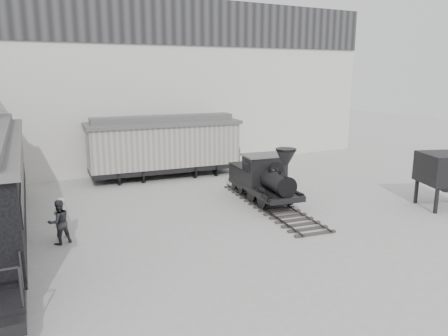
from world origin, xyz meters
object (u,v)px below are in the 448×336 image
visitor_b (59,222)px  coal_hopper (448,172)px  locomotive (265,181)px  visitor_a (61,218)px  boxcar (164,145)px

visitor_b → coal_hopper: bearing=154.2°
visitor_b → coal_hopper: coal_hopper is taller
locomotive → visitor_a: bearing=-170.8°
boxcar → coal_hopper: (9.50, -12.26, -0.27)m
coal_hopper → boxcar: bearing=149.1°
locomotive → boxcar: 7.94m
locomotive → visitor_a: locomotive is taller
locomotive → coal_hopper: bearing=-25.0°
locomotive → coal_hopper: (7.13, -4.74, 0.61)m
visitor_a → visitor_b: (-0.15, -0.53, 0.03)m
visitor_a → visitor_b: 0.56m
locomotive → coal_hopper: locomotive is taller
locomotive → visitor_a: (-9.58, -0.11, -0.27)m
visitor_b → locomotive: bearing=171.7°
visitor_a → visitor_b: visitor_b is taller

